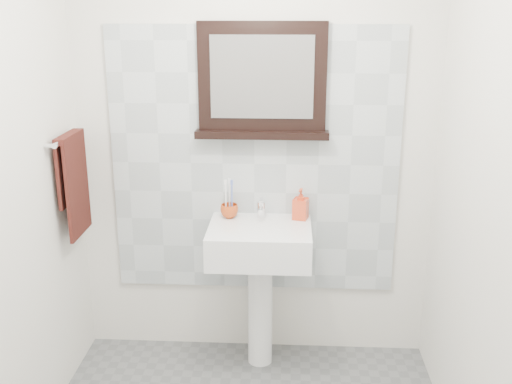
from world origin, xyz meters
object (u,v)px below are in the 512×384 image
toothbrush_cup (229,211)px  framed_mirror (262,83)px  hand_towel (73,177)px  pedestal_sink (260,257)px  soap_dispenser (301,204)px

toothbrush_cup → framed_mirror: (0.18, 0.06, 0.70)m
toothbrush_cup → hand_towel: hand_towel is taller
framed_mirror → hand_towel: (-0.98, -0.23, -0.47)m
hand_towel → pedestal_sink: bearing=2.4°
pedestal_sink → framed_mirror: size_ratio=1.33×
soap_dispenser → framed_mirror: bearing=178.4°
pedestal_sink → soap_dispenser: (0.22, 0.12, 0.27)m
pedestal_sink → toothbrush_cup: (-0.18, 0.12, 0.22)m
soap_dispenser → framed_mirror: 0.69m
pedestal_sink → framed_mirror: (0.00, 0.19, 0.92)m
toothbrush_cup → soap_dispenser: soap_dispenser is taller
pedestal_sink → toothbrush_cup: bearing=145.3°
pedestal_sink → toothbrush_cup: pedestal_sink is taller
framed_mirror → hand_towel: bearing=-167.0°
pedestal_sink → soap_dispenser: bearing=29.5°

